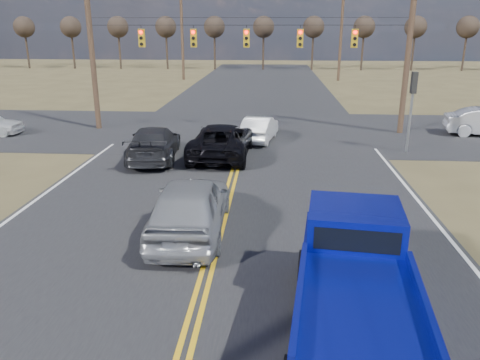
# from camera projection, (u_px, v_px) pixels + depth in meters

# --- Properties ---
(ground) EXTENTS (160.00, 160.00, 0.00)m
(ground) POSITION_uv_depth(u_px,v_px,m) (201.00, 294.00, 10.88)
(ground) COLOR brown
(ground) RESTS_ON ground
(road_main) EXTENTS (14.00, 120.00, 0.02)m
(road_main) POSITION_uv_depth(u_px,v_px,m) (235.00, 169.00, 20.35)
(road_main) COLOR #28282B
(road_main) RESTS_ON ground
(road_cross) EXTENTS (120.00, 12.00, 0.02)m
(road_cross) POSITION_uv_depth(u_px,v_px,m) (246.00, 131.00, 27.94)
(road_cross) COLOR #28282B
(road_cross) RESTS_ON ground
(signal_gantry) EXTENTS (19.60, 4.83, 10.00)m
(signal_gantry) POSITION_uv_depth(u_px,v_px,m) (255.00, 43.00, 26.12)
(signal_gantry) COLOR #473323
(signal_gantry) RESTS_ON ground
(utility_poles) EXTENTS (19.60, 58.32, 10.00)m
(utility_poles) POSITION_uv_depth(u_px,v_px,m) (245.00, 40.00, 25.36)
(utility_poles) COLOR #473323
(utility_poles) RESTS_ON ground
(treeline) EXTENTS (87.00, 117.80, 7.40)m
(treeline) POSITION_uv_depth(u_px,v_px,m) (253.00, 30.00, 34.65)
(treeline) COLOR #33261C
(treeline) RESTS_ON ground
(pickup_truck) EXTENTS (2.89, 6.13, 2.22)m
(pickup_truck) POSITION_uv_depth(u_px,v_px,m) (355.00, 286.00, 9.15)
(pickup_truck) COLOR black
(pickup_truck) RESTS_ON ground
(silver_suv) EXTENTS (2.21, 5.24, 1.77)m
(silver_suv) POSITION_uv_depth(u_px,v_px,m) (190.00, 206.00, 13.80)
(silver_suv) COLOR #9D9FA4
(silver_suv) RESTS_ON ground
(black_suv) EXTENTS (2.84, 5.80, 1.59)m
(black_suv) POSITION_uv_depth(u_px,v_px,m) (222.00, 140.00, 22.11)
(black_suv) COLOR black
(black_suv) RESTS_ON ground
(white_car_queue) EXTENTS (2.07, 4.24, 1.34)m
(white_car_queue) POSITION_uv_depth(u_px,v_px,m) (259.00, 129.00, 25.30)
(white_car_queue) COLOR white
(white_car_queue) RESTS_ON ground
(dgrey_car_queue) EXTENTS (2.69, 5.45, 1.52)m
(dgrey_car_queue) POSITION_uv_depth(u_px,v_px,m) (154.00, 143.00, 21.71)
(dgrey_car_queue) COLOR #2C2D31
(dgrey_car_queue) RESTS_ON ground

